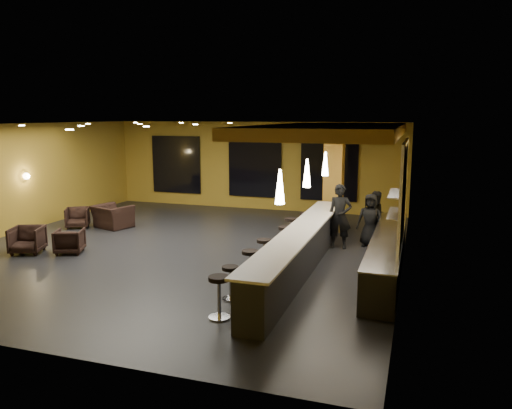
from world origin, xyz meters
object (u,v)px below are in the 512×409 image
(armchair_c, at_px, (78,218))
(bar_stool_2, at_px, (250,262))
(bar_stool_1, at_px, (230,278))
(pendant_2, at_px, (325,164))
(staff_b, at_px, (377,217))
(bar_stool_3, at_px, (264,250))
(prep_counter, at_px, (387,255))
(bar_stool_0, at_px, (219,291))
(armchair_b, at_px, (70,241))
(armchair_a, at_px, (27,240))
(staff_c, at_px, (370,220))
(column, at_px, (334,178))
(staff_a, at_px, (340,216))
(armchair_d, at_px, (112,216))
(bar_stool_5, at_px, (291,228))
(pendant_0, at_px, (280,187))
(bar_counter, at_px, (301,251))
(bar_stool_4, at_px, (285,237))
(bar_stool_6, at_px, (305,221))

(armchair_c, relative_size, bar_stool_2, 0.98)
(bar_stool_1, bearing_deg, pendant_2, 80.02)
(staff_b, relative_size, bar_stool_3, 2.10)
(prep_counter, distance_m, bar_stool_0, 4.73)
(bar_stool_2, bearing_deg, staff_b, 62.90)
(armchair_b, xyz_separation_m, bar_stool_0, (5.64, -2.89, 0.19))
(armchair_c, bearing_deg, armchair_a, -106.45)
(pendant_2, height_order, staff_c, pendant_2)
(column, xyz_separation_m, staff_a, (0.56, -2.18, -0.83))
(staff_c, relative_size, bar_stool_1, 2.16)
(armchair_c, height_order, armchair_d, armchair_d)
(pendant_2, distance_m, bar_stool_1, 5.76)
(armchair_b, bearing_deg, staff_c, -179.65)
(prep_counter, bearing_deg, armchair_b, -173.73)
(bar_stool_0, height_order, bar_stool_5, bar_stool_0)
(prep_counter, height_order, staff_b, staff_b)
(prep_counter, bearing_deg, pendant_0, -128.66)
(bar_counter, height_order, armchair_b, bar_counter)
(pendant_2, xyz_separation_m, armchair_c, (-8.27, -0.70, -2.01))
(staff_c, xyz_separation_m, bar_stool_2, (-2.24, -4.19, -0.28))
(staff_b, bearing_deg, staff_a, -154.31)
(pendant_2, relative_size, bar_stool_2, 0.91)
(armchair_d, xyz_separation_m, bar_stool_5, (6.29, -0.31, 0.13))
(armchair_d, bearing_deg, bar_stool_2, 166.27)
(bar_stool_2, bearing_deg, pendant_0, -39.22)
(pendant_0, distance_m, pendant_2, 5.00)
(staff_c, bearing_deg, pendant_2, -178.48)
(armchair_c, height_order, bar_stool_4, bar_stool_4)
(bar_stool_4, distance_m, bar_stool_5, 1.14)
(bar_stool_5, bearing_deg, bar_stool_6, 81.81)
(pendant_2, xyz_separation_m, staff_c, (1.36, -0.09, -1.58))
(armchair_a, bearing_deg, staff_c, 1.96)
(bar_stool_2, bearing_deg, prep_counter, 31.72)
(bar_stool_6, bearing_deg, staff_a, -41.73)
(armchair_c, relative_size, bar_stool_3, 1.02)
(prep_counter, distance_m, bar_stool_2, 3.39)
(bar_stool_3, bearing_deg, bar_stool_1, -90.48)
(bar_stool_0, bearing_deg, pendant_2, 82.81)
(bar_stool_1, bearing_deg, armchair_a, 166.76)
(staff_c, height_order, bar_stool_4, staff_c)
(bar_stool_0, xyz_separation_m, bar_stool_3, (-0.13, 3.22, -0.05))
(staff_a, distance_m, staff_b, 1.39)
(staff_b, distance_m, armchair_b, 8.84)
(staff_c, height_order, armchair_b, staff_c)
(armchair_b, xyz_separation_m, armchair_d, (-0.71, 3.09, 0.05))
(bar_stool_0, bearing_deg, bar_counter, 76.50)
(pendant_0, bearing_deg, bar_stool_1, -159.30)
(bar_stool_4, bearing_deg, prep_counter, -14.85)
(staff_c, height_order, armchair_d, staff_c)
(armchair_a, xyz_separation_m, bar_stool_1, (6.58, -1.55, 0.08))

